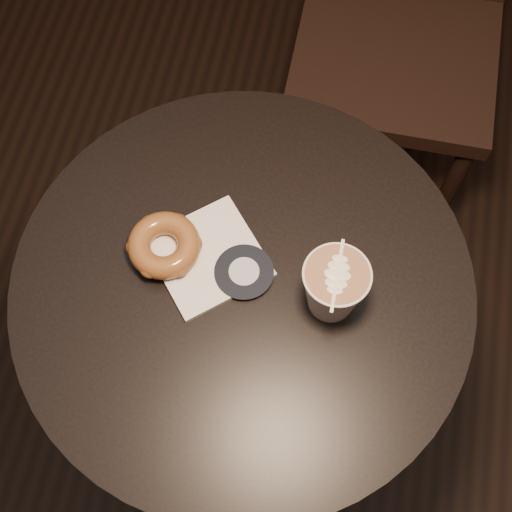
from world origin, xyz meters
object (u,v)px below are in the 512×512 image
(pastry_bag, at_px, (208,257))
(latte_cup, at_px, (334,288))
(doughnut, at_px, (164,245))
(cafe_table, at_px, (244,324))

(pastry_bag, height_order, latte_cup, latte_cup)
(pastry_bag, height_order, doughnut, doughnut)
(cafe_table, xyz_separation_m, pastry_bag, (-0.06, 0.03, 0.20))
(doughnut, relative_size, latte_cup, 1.04)
(doughnut, bearing_deg, latte_cup, -6.88)
(pastry_bag, distance_m, doughnut, 0.07)
(pastry_bag, xyz_separation_m, doughnut, (-0.07, -0.00, 0.02))
(cafe_table, relative_size, latte_cup, 7.05)
(cafe_table, distance_m, pastry_bag, 0.21)
(latte_cup, bearing_deg, doughnut, 173.12)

